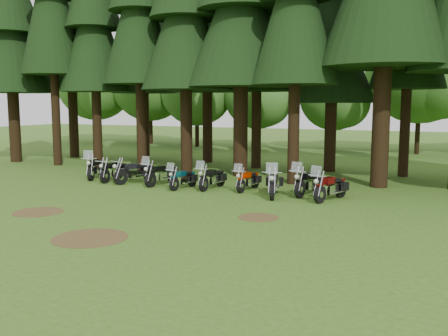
% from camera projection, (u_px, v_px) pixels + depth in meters
% --- Properties ---
extents(ground, '(120.00, 120.00, 0.00)m').
position_uv_depth(ground, '(140.00, 209.00, 18.45)').
color(ground, '#335D18').
rests_on(ground, ground).
extents(pine_front_0, '(5.49, 5.49, 16.17)m').
position_uv_depth(pine_front_0, '(9.00, 13.00, 32.29)').
color(pine_front_0, black).
rests_on(pine_front_0, ground).
extents(pine_front_2, '(4.32, 4.32, 16.22)m').
position_uv_depth(pine_front_2, '(93.00, 6.00, 30.11)').
color(pine_front_2, black).
rests_on(pine_front_2, ground).
extents(pine_back_0, '(5.00, 5.00, 17.21)m').
position_uv_depth(pine_back_0, '(69.00, 12.00, 35.15)').
color(pine_back_0, black).
rests_on(pine_back_0, ground).
extents(pine_back_1, '(4.52, 4.52, 16.22)m').
position_uv_depth(pine_back_1, '(143.00, 17.00, 33.97)').
color(pine_back_1, black).
rests_on(pine_back_1, ground).
extents(pine_back_2, '(4.85, 4.85, 16.30)m').
position_uv_depth(pine_back_2, '(207.00, 11.00, 32.00)').
color(pine_back_2, black).
rests_on(pine_back_2, ground).
extents(pine_back_3, '(4.35, 4.35, 16.20)m').
position_uv_depth(pine_back_3, '(257.00, 3.00, 29.03)').
color(pine_back_3, black).
rests_on(pine_back_3, ground).
extents(pine_back_4, '(4.94, 4.94, 13.78)m').
position_uv_depth(pine_back_4, '(333.00, 24.00, 27.67)').
color(pine_back_4, black).
rests_on(pine_back_4, ground).
extents(decid_0, '(8.00, 7.78, 10.00)m').
position_uv_depth(decid_0, '(97.00, 83.00, 49.62)').
color(decid_0, black).
rests_on(decid_0, ground).
extents(decid_1, '(7.91, 7.69, 9.88)m').
position_uv_depth(decid_1, '(152.00, 83.00, 47.55)').
color(decid_1, black).
rests_on(decid_1, ground).
extents(decid_2, '(6.72, 6.53, 8.40)m').
position_uv_depth(decid_2, '(199.00, 91.00, 44.47)').
color(decid_2, black).
rests_on(decid_2, ground).
extents(decid_3, '(6.12, 5.95, 7.65)m').
position_uv_depth(decid_3, '(260.00, 96.00, 42.48)').
color(decid_3, black).
rests_on(decid_3, ground).
extents(decid_4, '(5.93, 5.76, 7.41)m').
position_uv_depth(decid_4, '(337.00, 98.00, 40.96)').
color(decid_4, black).
rests_on(decid_4, ground).
extents(decid_5, '(8.45, 8.21, 10.56)m').
position_uv_depth(decid_5, '(426.00, 72.00, 37.39)').
color(decid_5, black).
rests_on(decid_5, ground).
extents(dirt_patch_0, '(1.80, 1.80, 0.01)m').
position_uv_depth(dirt_patch_0, '(38.00, 212.00, 17.89)').
color(dirt_patch_0, '#4C3D1E').
rests_on(dirt_patch_0, ground).
extents(dirt_patch_1, '(1.40, 1.40, 0.01)m').
position_uv_depth(dirt_patch_1, '(258.00, 217.00, 17.04)').
color(dirt_patch_1, '#4C3D1E').
rests_on(dirt_patch_1, ground).
extents(dirt_patch_2, '(2.20, 2.20, 0.01)m').
position_uv_depth(dirt_patch_2, '(90.00, 238.00, 14.43)').
color(dirt_patch_2, '#4C3D1E').
rests_on(dirt_patch_2, ground).
extents(motorcycle_0, '(1.21, 2.43, 1.58)m').
position_uv_depth(motorcycle_0, '(96.00, 168.00, 25.92)').
color(motorcycle_0, black).
rests_on(motorcycle_0, ground).
extents(motorcycle_1, '(0.38, 2.32, 0.94)m').
position_uv_depth(motorcycle_1, '(114.00, 171.00, 25.09)').
color(motorcycle_1, black).
rests_on(motorcycle_1, ground).
extents(motorcycle_2, '(1.04, 2.28, 0.98)m').
position_uv_depth(motorcycle_2, '(135.00, 173.00, 24.44)').
color(motorcycle_2, black).
rests_on(motorcycle_2, ground).
extents(motorcycle_3, '(0.65, 2.37, 1.49)m').
position_uv_depth(motorcycle_3, '(162.00, 175.00, 23.79)').
color(motorcycle_3, black).
rests_on(motorcycle_3, ground).
extents(motorcycle_4, '(0.49, 2.06, 1.29)m').
position_uv_depth(motorcycle_4, '(183.00, 179.00, 22.81)').
color(motorcycle_4, black).
rests_on(motorcycle_4, ground).
extents(motorcycle_5, '(0.47, 2.23, 1.40)m').
position_uv_depth(motorcycle_5, '(212.00, 179.00, 22.71)').
color(motorcycle_5, black).
rests_on(motorcycle_5, ground).
extents(motorcycle_6, '(0.46, 2.11, 1.32)m').
position_uv_depth(motorcycle_6, '(248.00, 181.00, 22.27)').
color(motorcycle_6, black).
rests_on(motorcycle_6, ground).
extents(motorcycle_7, '(0.95, 2.47, 1.57)m').
position_uv_depth(motorcycle_7, '(274.00, 184.00, 20.87)').
color(motorcycle_7, black).
rests_on(motorcycle_7, ground).
extents(motorcycle_8, '(0.73, 2.44, 1.53)m').
position_uv_depth(motorcycle_8, '(309.00, 183.00, 21.17)').
color(motorcycle_8, black).
rests_on(motorcycle_8, ground).
extents(motorcycle_9, '(1.00, 2.36, 1.51)m').
position_uv_depth(motorcycle_9, '(331.00, 188.00, 20.00)').
color(motorcycle_9, black).
rests_on(motorcycle_9, ground).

